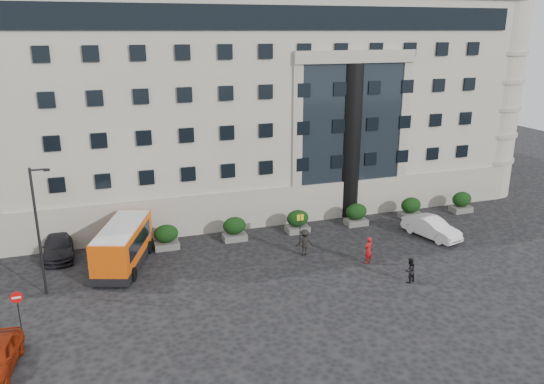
{
  "coord_description": "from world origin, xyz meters",
  "views": [
    {
      "loc": [
        -8.18,
        -29.17,
        15.53
      ],
      "look_at": [
        2.76,
        3.39,
        5.0
      ],
      "focal_mm": 35.0,
      "sensor_mm": 36.0,
      "label": 1
    }
  ],
  "objects": [
    {
      "name": "hedge_a",
      "position": [
        -4.0,
        7.8,
        0.93
      ],
      "size": [
        1.8,
        1.26,
        1.84
      ],
      "color": "#5D5D5A",
      "rests_on": "ground"
    },
    {
      "name": "pedestrian_a",
      "position": [
        8.88,
        0.71,
        0.96
      ],
      "size": [
        0.82,
        0.68,
        1.93
      ],
      "primitive_type": "imported",
      "rotation": [
        0.0,
        0.0,
        3.5
      ],
      "color": "#A41015",
      "rests_on": "ground"
    },
    {
      "name": "white_taxi",
      "position": [
        15.9,
        3.47,
        0.79
      ],
      "size": [
        2.91,
        5.09,
        1.59
      ],
      "primitive_type": "imported",
      "rotation": [
        0.0,
        0.0,
        0.27
      ],
      "color": "white",
      "rests_on": "ground"
    },
    {
      "name": "pedestrian_b",
      "position": [
        9.99,
        -2.71,
        0.83
      ],
      "size": [
        0.94,
        0.82,
        1.65
      ],
      "primitive_type": "imported",
      "rotation": [
        0.0,
        0.0,
        3.42
      ],
      "color": "black",
      "rests_on": "ground"
    },
    {
      "name": "street_lamp",
      "position": [
        -11.94,
        3.0,
        4.37
      ],
      "size": [
        1.16,
        0.18,
        8.0
      ],
      "color": "#262628",
      "rests_on": "ground"
    },
    {
      "name": "ground",
      "position": [
        0.0,
        0.0,
        0.0
      ],
      "size": [
        120.0,
        120.0,
        0.0
      ],
      "primitive_type": "plane",
      "color": "black",
      "rests_on": "ground"
    },
    {
      "name": "hedge_e",
      "position": [
        16.8,
        7.8,
        0.93
      ],
      "size": [
        1.8,
        1.26,
        1.84
      ],
      "color": "#5D5D5A",
      "rests_on": "ground"
    },
    {
      "name": "no_entry_sign",
      "position": [
        -13.0,
        -1.04,
        1.65
      ],
      "size": [
        0.64,
        0.16,
        2.32
      ],
      "color": "#262628",
      "rests_on": "ground"
    },
    {
      "name": "hedge_b",
      "position": [
        1.2,
        7.8,
        0.93
      ],
      "size": [
        1.8,
        1.26,
        1.84
      ],
      "color": "#5D5D5A",
      "rests_on": "ground"
    },
    {
      "name": "hedge_d",
      "position": [
        11.6,
        7.8,
        0.93
      ],
      "size": [
        1.8,
        1.26,
        1.84
      ],
      "color": "#5D5D5A",
      "rests_on": "ground"
    },
    {
      "name": "minibus",
      "position": [
        -7.17,
        5.63,
        1.61
      ],
      "size": [
        4.57,
        7.38,
        2.91
      ],
      "rotation": [
        0.0,
        0.0,
        -0.33
      ],
      "color": "#DC4D0A",
      "rests_on": "ground"
    },
    {
      "name": "civic_building",
      "position": [
        6.0,
        22.0,
        9.0
      ],
      "size": [
        44.0,
        24.0,
        18.0
      ],
      "primitive_type": "cube",
      "color": "#A49F91",
      "rests_on": "ground"
    },
    {
      "name": "hedge_f",
      "position": [
        22.0,
        7.8,
        0.93
      ],
      "size": [
        1.8,
        1.26,
        1.84
      ],
      "color": "#5D5D5A",
      "rests_on": "ground"
    },
    {
      "name": "red_truck",
      "position": [
        -13.31,
        17.29,
        1.34
      ],
      "size": [
        2.7,
        5.07,
        2.62
      ],
      "rotation": [
        0.0,
        0.0,
        0.1
      ],
      "color": "maroon",
      "rests_on": "ground"
    },
    {
      "name": "parked_car_c",
      "position": [
        -11.5,
        8.94,
        0.74
      ],
      "size": [
        2.16,
        5.13,
        1.48
      ],
      "primitive_type": "imported",
      "rotation": [
        0.0,
        0.0,
        0.02
      ],
      "color": "black",
      "rests_on": "ground"
    },
    {
      "name": "hedge_c",
      "position": [
        6.4,
        7.8,
        0.93
      ],
      "size": [
        1.8,
        1.26,
        1.84
      ],
      "color": "#5D5D5A",
      "rests_on": "ground"
    },
    {
      "name": "parked_car_d",
      "position": [
        -13.5,
        14.82,
        0.63
      ],
      "size": [
        2.63,
        4.74,
        1.26
      ],
      "primitive_type": "imported",
      "rotation": [
        0.0,
        0.0,
        0.12
      ],
      "color": "black",
      "rests_on": "ground"
    },
    {
      "name": "pedestrian_c",
      "position": [
        5.24,
        3.44,
        0.98
      ],
      "size": [
        1.39,
        0.99,
        1.96
      ],
      "primitive_type": "imported",
      "rotation": [
        0.0,
        0.0,
        2.92
      ],
      "color": "black",
      "rests_on": "ground"
    },
    {
      "name": "bus_stop_sign",
      "position": [
        5.5,
        5.0,
        1.73
      ],
      "size": [
        0.5,
        0.08,
        2.52
      ],
      "color": "#262628",
      "rests_on": "ground"
    },
    {
      "name": "entrance_column",
      "position": [
        12.0,
        10.3,
        6.5
      ],
      "size": [
        1.8,
        1.8,
        13.0
      ],
      "primitive_type": "cylinder",
      "color": "black",
      "rests_on": "ground"
    }
  ]
}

